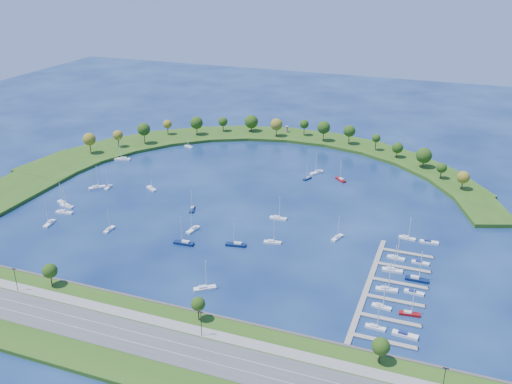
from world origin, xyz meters
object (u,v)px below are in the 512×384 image
(moored_boat_0, at_px, (108,187))
(moored_boat_11, at_px, (109,229))
(moored_boat_9, at_px, (192,209))
(moored_boat_15, at_px, (341,179))
(moored_boat_1, at_px, (67,205))
(docked_boat_0, at_px, (375,327))
(moored_boat_6, at_px, (278,218))
(docked_boat_4, at_px, (386,289))
(moored_boat_18, at_px, (49,223))
(moored_boat_8, at_px, (307,178))
(moored_boat_14, at_px, (205,288))
(moored_boat_2, at_px, (189,146))
(docked_boat_10, at_px, (407,237))
(docked_boat_1, at_px, (405,335))
(moored_boat_7, at_px, (236,244))
(docked_boat_11, at_px, (429,242))
(moored_boat_4, at_px, (64,212))
(moored_boat_13, at_px, (63,202))
(harbor_tower, at_px, (287,129))
(docked_boat_9, at_px, (420,263))
(docked_boat_2, at_px, (381,306))
(moored_boat_17, at_px, (193,229))
(docked_boat_5, at_px, (414,292))
(moored_boat_12, at_px, (184,242))
(docked_boat_3, at_px, (410,313))
(moored_boat_19, at_px, (97,187))
(moored_boat_3, at_px, (317,172))
(moored_boat_16, at_px, (151,188))
(docked_boat_6, at_px, (392,270))
(docked_boat_8, at_px, (396,257))
(moored_boat_10, at_px, (337,237))
(dock_system, at_px, (386,289))
(moored_boat_5, at_px, (123,159))

(moored_boat_0, xyz_separation_m, moored_boat_11, (30.88, -44.90, 0.02))
(moored_boat_9, xyz_separation_m, moored_boat_15, (63.27, 67.89, 0.01))
(moored_boat_1, height_order, docked_boat_0, moored_boat_1)
(moored_boat_6, xyz_separation_m, docked_boat_4, (61.10, -46.38, 0.00))
(moored_boat_0, distance_m, moored_boat_9, 59.00)
(moored_boat_18, relative_size, docked_boat_4, 0.98)
(moored_boat_9, distance_m, moored_boat_15, 92.80)
(moored_boat_8, bearing_deg, moored_boat_14, 19.33)
(moored_boat_2, distance_m, docked_boat_10, 178.12)
(moored_boat_14, height_order, docked_boat_1, moored_boat_14)
(moored_boat_2, bearing_deg, moored_boat_7, 147.31)
(moored_boat_1, xyz_separation_m, docked_boat_4, (170.18, -21.11, 0.02))
(moored_boat_9, bearing_deg, docked_boat_11, 73.68)
(moored_boat_7, relative_size, moored_boat_11, 1.28)
(moored_boat_4, relative_size, moored_boat_13, 1.09)
(harbor_tower, relative_size, docked_boat_11, 0.53)
(moored_boat_7, relative_size, docked_boat_10, 1.21)
(moored_boat_0, height_order, docked_boat_9, moored_boat_0)
(moored_boat_18, distance_m, docked_boat_0, 167.27)
(moored_boat_11, bearing_deg, docked_boat_2, -98.54)
(moored_boat_17, bearing_deg, docked_boat_11, 114.25)
(moored_boat_4, bearing_deg, moored_boat_14, -30.86)
(docked_boat_5, bearing_deg, moored_boat_12, -177.46)
(moored_boat_6, distance_m, moored_boat_15, 64.85)
(moored_boat_15, xyz_separation_m, docked_boat_3, (53.66, -122.03, -0.02))
(docked_boat_3, xyz_separation_m, docked_boat_4, (-10.52, 13.32, 0.04))
(moored_boat_19, distance_m, docked_boat_10, 172.66)
(docked_boat_2, bearing_deg, moored_boat_3, 121.78)
(docked_boat_10, bearing_deg, moored_boat_16, -178.58)
(moored_boat_3, xyz_separation_m, docked_boat_6, (59.28, -99.05, -0.03))
(moored_boat_17, height_order, docked_boat_10, moored_boat_17)
(docked_boat_3, distance_m, docked_boat_8, 41.59)
(moored_boat_1, distance_m, moored_boat_12, 78.31)
(moored_boat_10, xyz_separation_m, docked_boat_4, (28.39, -36.46, 0.04))
(moored_boat_1, distance_m, docked_boat_1, 186.89)
(docked_boat_6, xyz_separation_m, docked_boat_10, (2.41, 31.86, -0.03))
(dock_system, distance_m, moored_boat_14, 72.44)
(moored_boat_17, bearing_deg, moored_boat_1, -80.76)
(moored_boat_11, distance_m, docked_boat_5, 144.22)
(docked_boat_2, height_order, docked_boat_5, docked_boat_2)
(moored_boat_9, bearing_deg, moored_boat_10, 67.48)
(moored_boat_14, bearing_deg, docked_boat_2, -26.56)
(moored_boat_10, height_order, moored_boat_16, moored_boat_16)
(moored_boat_10, bearing_deg, docked_boat_1, -130.28)
(moored_boat_10, relative_size, docked_boat_10, 1.00)
(moored_boat_6, bearing_deg, moored_boat_3, 84.94)
(moored_boat_2, distance_m, moored_boat_15, 113.79)
(moored_boat_5, distance_m, moored_boat_14, 164.61)
(moored_boat_1, distance_m, docked_boat_8, 170.30)
(moored_boat_4, bearing_deg, moored_boat_8, 31.33)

